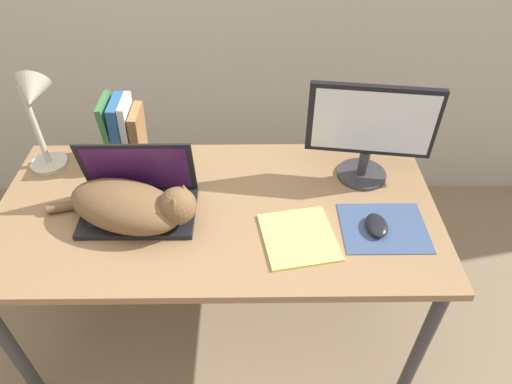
% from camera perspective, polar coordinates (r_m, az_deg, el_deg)
% --- Properties ---
extents(desk, '(1.46, 0.71, 0.72)m').
position_cam_1_polar(desk, '(1.56, -4.80, -3.82)').
color(desk, '#93704C').
rests_on(desk, ground_plane).
extents(laptop, '(0.36, 0.23, 0.24)m').
position_cam_1_polar(laptop, '(1.52, -14.45, -0.86)').
color(laptop, black).
rests_on(laptop, desk).
extents(cat, '(0.50, 0.32, 0.16)m').
position_cam_1_polar(cat, '(1.46, -15.28, -1.68)').
color(cat, brown).
rests_on(cat, desk).
extents(external_monitor, '(0.42, 0.17, 0.36)m').
position_cam_1_polar(external_monitor, '(1.56, 14.09, 7.56)').
color(external_monitor, '#333338').
rests_on(external_monitor, desk).
extents(mousepad, '(0.27, 0.22, 0.00)m').
position_cam_1_polar(mousepad, '(1.49, 15.67, -4.32)').
color(mousepad, '#384C75').
rests_on(mousepad, desk).
extents(computer_mouse, '(0.07, 0.10, 0.03)m').
position_cam_1_polar(computer_mouse, '(1.47, 14.84, -4.04)').
color(computer_mouse, black).
rests_on(computer_mouse, mousepad).
extents(book_row, '(0.13, 0.14, 0.25)m').
position_cam_1_polar(book_row, '(1.71, -16.14, 7.22)').
color(book_row, '#387A42').
rests_on(book_row, desk).
extents(desk_lamp, '(0.17, 0.17, 0.39)m').
position_cam_1_polar(desk_lamp, '(1.67, -25.90, 9.37)').
color(desk_lamp, beige).
rests_on(desk_lamp, desk).
extents(notepad, '(0.25, 0.27, 0.01)m').
position_cam_1_polar(notepad, '(1.42, 5.35, -5.61)').
color(notepad, '#E5DB6B').
rests_on(notepad, desk).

